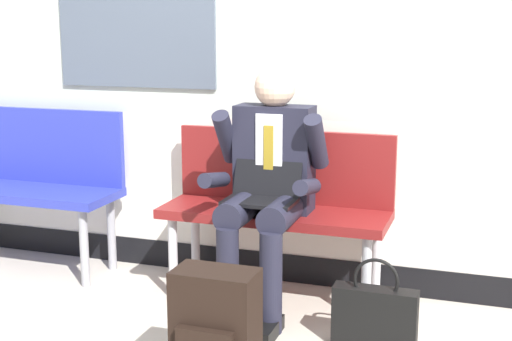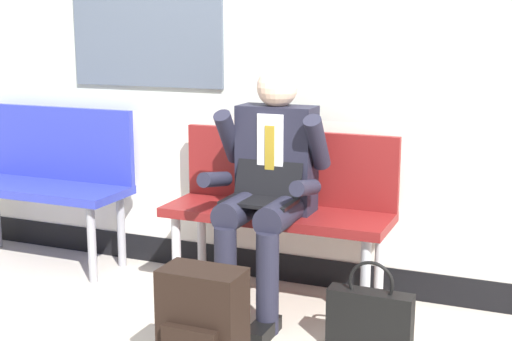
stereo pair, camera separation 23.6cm
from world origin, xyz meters
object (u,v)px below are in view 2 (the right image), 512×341
Objects in this scene: bench_with_person at (281,200)px; handbag at (370,319)px; person_seated at (268,183)px; backpack at (202,331)px; bench_empty at (45,173)px.

bench_with_person is 2.81× the size of handbag.
bench_with_person reaches higher than handbag.
person_seated is 0.85m from handbag.
backpack is 0.81m from handbag.
backpack is at bearing -33.25° from bench_empty.
person_seated is at bearing -90.00° from bench_with_person.
person_seated reaches higher than backpack.
person_seated is (0.00, -0.20, 0.13)m from bench_with_person.
backpack is at bearing -85.83° from person_seated.
bench_empty is at bearing 167.66° from handbag.
bench_empty is 1.58m from person_seated.
person_seated reaches higher than handbag.
backpack is (1.63, -1.07, -0.31)m from bench_empty.
handbag is (0.61, -0.27, -0.52)m from person_seated.
handbag is (0.61, -0.47, -0.39)m from bench_with_person.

